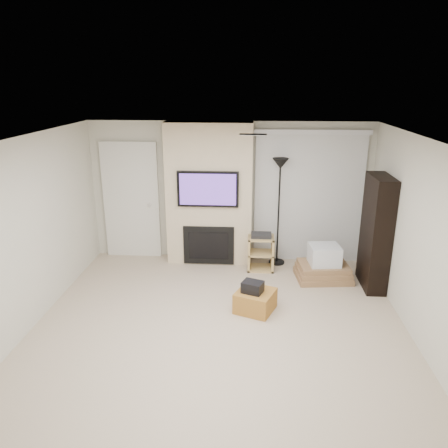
# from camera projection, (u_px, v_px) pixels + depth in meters

# --- Properties ---
(floor) EXTENTS (5.00, 5.50, 0.00)m
(floor) POSITION_uv_depth(u_px,v_px,m) (218.00, 338.00, 5.63)
(floor) COLOR #BCA78D
(floor) RESTS_ON ground
(ceiling) EXTENTS (5.00, 5.50, 0.00)m
(ceiling) POSITION_uv_depth(u_px,v_px,m) (217.00, 142.00, 4.85)
(ceiling) COLOR white
(ceiling) RESTS_ON wall_back
(wall_back) EXTENTS (5.00, 0.00, 2.50)m
(wall_back) POSITION_uv_depth(u_px,v_px,m) (230.00, 192.00, 7.84)
(wall_back) COLOR beige
(wall_back) RESTS_ON ground
(wall_front) EXTENTS (5.00, 0.00, 2.50)m
(wall_front) POSITION_uv_depth(u_px,v_px,m) (180.00, 412.00, 2.63)
(wall_front) COLOR beige
(wall_front) RESTS_ON ground
(wall_left) EXTENTS (0.00, 5.50, 2.50)m
(wall_left) POSITION_uv_depth(u_px,v_px,m) (16.00, 242.00, 5.40)
(wall_left) COLOR beige
(wall_left) RESTS_ON ground
(wall_right) EXTENTS (0.00, 5.50, 2.50)m
(wall_right) POSITION_uv_depth(u_px,v_px,m) (431.00, 252.00, 5.08)
(wall_right) COLOR beige
(wall_right) RESTS_ON ground
(hvac_vent) EXTENTS (0.35, 0.18, 0.01)m
(hvac_vent) POSITION_uv_depth(u_px,v_px,m) (253.00, 134.00, 5.58)
(hvac_vent) COLOR silver
(hvac_vent) RESTS_ON ceiling
(ottoman) EXTENTS (0.65, 0.65, 0.30)m
(ottoman) POSITION_uv_depth(u_px,v_px,m) (255.00, 301.00, 6.25)
(ottoman) COLOR #A16A29
(ottoman) RESTS_ON floor
(black_bag) EXTENTS (0.34, 0.31, 0.16)m
(black_bag) POSITION_uv_depth(u_px,v_px,m) (253.00, 287.00, 6.16)
(black_bag) COLOR black
(black_bag) RESTS_ON ottoman
(fireplace_wall) EXTENTS (1.50, 0.47, 2.50)m
(fireplace_wall) POSITION_uv_depth(u_px,v_px,m) (209.00, 195.00, 7.67)
(fireplace_wall) COLOR beige
(fireplace_wall) RESTS_ON floor
(entry_door) EXTENTS (1.02, 0.11, 2.14)m
(entry_door) POSITION_uv_depth(u_px,v_px,m) (132.00, 201.00, 7.98)
(entry_door) COLOR silver
(entry_door) RESTS_ON floor
(vertical_blinds) EXTENTS (1.98, 0.10, 2.37)m
(vertical_blinds) POSITION_uv_depth(u_px,v_px,m) (309.00, 193.00, 7.70)
(vertical_blinds) COLOR silver
(vertical_blinds) RESTS_ON floor
(floor_lamp) EXTENTS (0.28, 0.28, 1.91)m
(floor_lamp) POSITION_uv_depth(u_px,v_px,m) (280.00, 182.00, 7.47)
(floor_lamp) COLOR black
(floor_lamp) RESTS_ON floor
(av_stand) EXTENTS (0.45, 0.38, 0.66)m
(av_stand) POSITION_uv_depth(u_px,v_px,m) (261.00, 251.00, 7.58)
(av_stand) COLOR tan
(av_stand) RESTS_ON floor
(box_stack) EXTENTS (0.94, 0.75, 0.59)m
(box_stack) POSITION_uv_depth(u_px,v_px,m) (323.00, 266.00, 7.24)
(box_stack) COLOR #926B46
(box_stack) RESTS_ON floor
(bookshelf) EXTENTS (0.30, 0.80, 1.80)m
(bookshelf) POSITION_uv_depth(u_px,v_px,m) (376.00, 233.00, 6.79)
(bookshelf) COLOR black
(bookshelf) RESTS_ON floor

